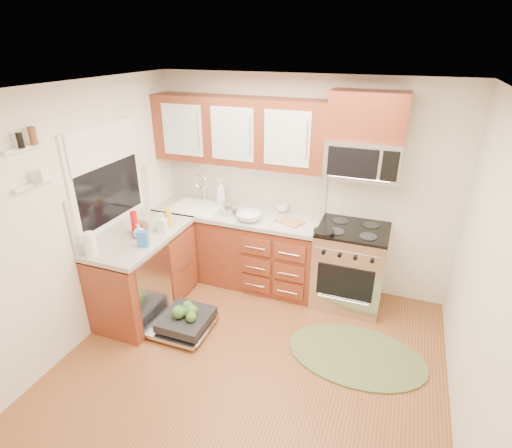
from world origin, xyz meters
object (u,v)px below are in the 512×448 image
at_px(dishwasher, 183,322).
at_px(bowl_a, 250,218).
at_px(bowl_b, 248,217).
at_px(cup, 282,208).
at_px(sink, 197,216).
at_px(cutting_board, 290,222).
at_px(stock_pot, 230,208).
at_px(microwave, 363,159).
at_px(rug, 356,355).
at_px(paper_towel_roll, 90,245).
at_px(skillet, 324,232).
at_px(upper_cabinets, 239,131).
at_px(range, 349,266).

relative_size(dishwasher, bowl_a, 2.88).
xyz_separation_m(bowl_b, cup, (0.29, 0.37, 0.01)).
xyz_separation_m(sink, cutting_board, (1.22, -0.03, 0.14)).
distance_m(bowl_a, cup, 0.47).
distance_m(stock_pot, cutting_board, 0.74).
xyz_separation_m(microwave, rug, (0.24, -1.01, -1.69)).
xyz_separation_m(rug, bowl_b, (-1.42, 0.74, 0.96)).
height_order(sink, dishwasher, sink).
bearing_deg(paper_towel_roll, skillet, 30.96).
height_order(paper_towel_roll, bowl_b, paper_towel_roll).
distance_m(rug, stock_pot, 2.14).
distance_m(skillet, bowl_b, 0.90).
distance_m(upper_cabinets, cutting_board, 1.18).
bearing_deg(microwave, skillet, -127.12).
bearing_deg(cutting_board, dishwasher, -127.12).
height_order(range, dishwasher, range).
distance_m(upper_cabinets, bowl_a, 1.00).
distance_m(rug, cutting_board, 1.58).
relative_size(rug, cup, 9.70).
xyz_separation_m(cutting_board, bowl_a, (-0.44, -0.12, 0.02)).
xyz_separation_m(cutting_board, paper_towel_roll, (-1.57, -1.41, 0.11)).
bearing_deg(microwave, bowl_b, -167.19).
xyz_separation_m(sink, bowl_a, (0.77, -0.15, 0.15)).
bearing_deg(paper_towel_roll, bowl_b, 49.72).
xyz_separation_m(stock_pot, paper_towel_roll, (-0.82, -1.41, 0.06)).
bearing_deg(dishwasher, cup, 64.02).
bearing_deg(microwave, dishwasher, -140.93).
bearing_deg(bowl_a, cup, 53.75).
distance_m(sink, bowl_b, 0.78).
relative_size(skillet, bowl_a, 0.91).
bearing_deg(cup, cutting_board, -57.05).
distance_m(sink, cup, 1.09).
relative_size(dishwasher, paper_towel_roll, 2.88).
bearing_deg(cup, dishwasher, -115.98).
relative_size(upper_cabinets, stock_pot, 9.38).
xyz_separation_m(rug, stock_pot, (-1.70, 0.85, 0.98)).
distance_m(microwave, cutting_board, 1.06).
relative_size(range, paper_towel_roll, 3.91).
bearing_deg(stock_pot, range, 1.52).
xyz_separation_m(sink, cup, (1.05, 0.23, 0.18)).
relative_size(range, cup, 6.91).
bearing_deg(sink, paper_towel_roll, -103.66).
height_order(dishwasher, cup, cup).
relative_size(range, rug, 0.71).
bearing_deg(paper_towel_roll, cutting_board, 42.02).
bearing_deg(rug, range, 105.37).
bearing_deg(stock_pot, bowl_a, -21.70).
relative_size(bowl_a, bowl_b, 0.85).
bearing_deg(stock_pot, bowl_b, -21.30).
bearing_deg(paper_towel_roll, range, 32.45).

